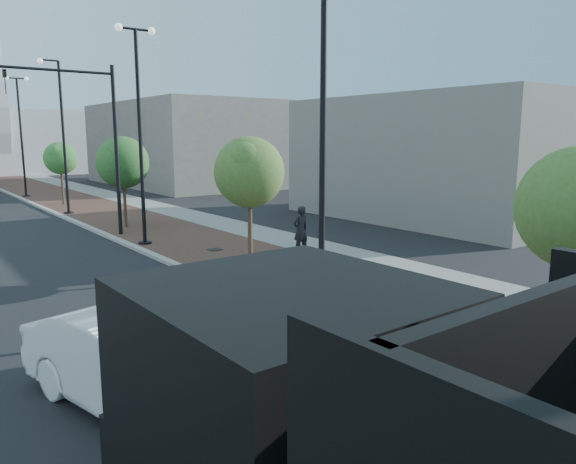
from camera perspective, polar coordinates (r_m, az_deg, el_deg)
sidewalk at (r=42.62m, az=-20.25°, el=3.00°), size 7.00×140.00×0.12m
concrete_strip at (r=43.45m, az=-16.84°, el=3.32°), size 2.40×140.00×0.13m
curb at (r=41.78m, az=-24.84°, el=2.58°), size 0.30×140.00×0.14m
white_sedan at (r=10.11m, az=-15.09°, el=-13.14°), size 3.02×5.52×1.72m
pedestrian at (r=22.34m, az=1.33°, el=0.22°), size 0.74×0.50×1.98m
streetlight_1 at (r=13.89m, az=3.27°, el=8.18°), size 1.44×0.56×9.21m
streetlight_2 at (r=24.38m, az=-15.19°, el=9.74°), size 1.72×0.56×9.28m
streetlight_3 at (r=35.78m, az=-22.53°, el=8.53°), size 1.44×0.56×9.21m
streetlight_4 at (r=47.51m, az=-26.09°, el=9.02°), size 1.72×0.56×9.28m
traffic_mast at (r=26.90m, az=-19.42°, el=9.86°), size 5.09×0.20×8.00m
tree_1 at (r=18.67m, az=-3.98°, el=6.23°), size 2.44×2.40×4.78m
tree_2 at (r=29.48m, az=-16.81°, el=6.95°), size 2.67×2.67×4.78m
tree_3 at (r=40.96m, az=-22.62°, el=7.11°), size 2.29×2.22×4.40m
commercial_block_ne at (r=56.23m, az=-11.09°, el=8.99°), size 12.00×22.00×8.00m
commercial_block_e at (r=33.56m, az=15.42°, el=7.44°), size 10.00×16.00×7.00m
utility_cover_1 at (r=14.61m, az=14.08°, el=-8.87°), size 0.50×0.50×0.02m
utility_cover_2 at (r=22.91m, az=-7.68°, el=-1.82°), size 0.50×0.50×0.02m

